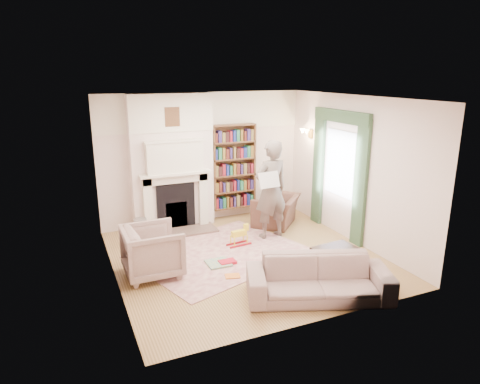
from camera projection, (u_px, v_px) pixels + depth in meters
name	position (u px, v px, depth m)	size (l,w,h in m)	color
floor	(246.00, 257.00, 7.67)	(4.50, 4.50, 0.00)	brown
ceiling	(246.00, 98.00, 6.91)	(4.50, 4.50, 0.00)	white
wall_back	(203.00, 158.00, 9.28)	(4.50, 4.50, 0.00)	silver
wall_front	(320.00, 223.00, 5.31)	(4.50, 4.50, 0.00)	silver
wall_left	(110.00, 196.00, 6.43)	(4.50, 4.50, 0.00)	silver
wall_right	(353.00, 170.00, 8.15)	(4.50, 4.50, 0.00)	silver
fireplace	(172.00, 163.00, 8.82)	(1.70, 0.58, 2.80)	silver
bookcase	(233.00, 167.00, 9.47)	(1.00, 0.24, 1.85)	brown
window	(340.00, 163.00, 8.49)	(0.02, 0.90, 1.30)	silver
curtain_left	(360.00, 184.00, 7.92)	(0.07, 0.32, 2.40)	#304C32
curtain_right	(318.00, 169.00, 9.16)	(0.07, 0.32, 2.40)	#304C32
pelmet	(341.00, 116.00, 8.22)	(0.09, 1.70, 0.24)	#304C32
wall_sconce	(303.00, 134.00, 9.26)	(0.20, 0.24, 0.24)	gold
rug	(220.00, 254.00, 7.80)	(2.88, 2.21, 0.01)	beige
armchair_reading	(276.00, 210.00, 9.23)	(0.98, 0.86, 0.64)	#442E24
armchair_left	(153.00, 251.00, 6.91)	(0.88, 0.91, 0.83)	#BCAC9B
sofa	(319.00, 279.00, 6.22)	(2.08, 0.81, 0.61)	#A39686
man_reading	(271.00, 190.00, 8.35)	(0.72, 0.47, 1.96)	#61554E
newspaper	(269.00, 180.00, 8.05)	(0.44, 0.02, 0.31)	beige
coffee_table	(334.00, 261.00, 7.00)	(0.70, 0.45, 0.45)	black
paraffin_heater	(141.00, 233.00, 8.08)	(0.24, 0.24, 0.55)	#93969A
rocking_horse	(239.00, 236.00, 8.12)	(0.47, 0.19, 0.41)	yellow
board_game	(218.00, 263.00, 7.37)	(0.39, 0.39, 0.03)	#DDC34E
game_box_lid	(227.00, 262.00, 7.38)	(0.29, 0.19, 0.05)	red
comic_annuals	(261.00, 265.00, 7.33)	(1.32, 0.60, 0.02)	red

